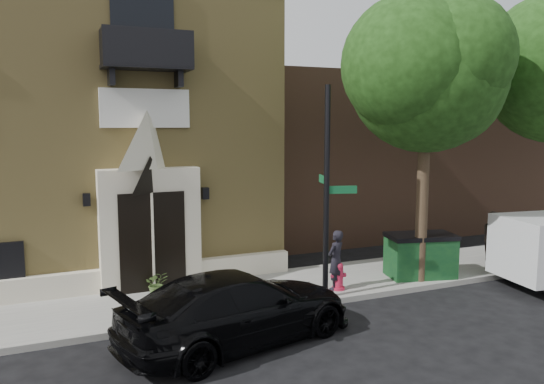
{
  "coord_description": "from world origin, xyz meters",
  "views": [
    {
      "loc": [
        -3.48,
        -11.13,
        4.5
      ],
      "look_at": [
        2.17,
        2.0,
        2.66
      ],
      "focal_mm": 35.0,
      "sensor_mm": 36.0,
      "label": 1
    }
  ],
  "objects_px": {
    "dumpster": "(420,255)",
    "pedestrian_near": "(336,260)",
    "pedestrian_far": "(493,236)",
    "black_sedan": "(238,308)",
    "fire_hydrant": "(338,276)",
    "street_sign": "(327,193)"
  },
  "relations": [
    {
      "from": "black_sedan",
      "to": "pedestrian_near",
      "type": "distance_m",
      "value": 3.92
    },
    {
      "from": "black_sedan",
      "to": "fire_hydrant",
      "type": "height_order",
      "value": "black_sedan"
    },
    {
      "from": "pedestrian_far",
      "to": "fire_hydrant",
      "type": "bearing_deg",
      "value": 116.57
    },
    {
      "from": "fire_hydrant",
      "to": "dumpster",
      "type": "xyz_separation_m",
      "value": [
        2.78,
        0.14,
        0.26
      ]
    },
    {
      "from": "black_sedan",
      "to": "street_sign",
      "type": "height_order",
      "value": "street_sign"
    },
    {
      "from": "dumpster",
      "to": "black_sedan",
      "type": "bearing_deg",
      "value": -148.71
    },
    {
      "from": "dumpster",
      "to": "pedestrian_near",
      "type": "height_order",
      "value": "pedestrian_near"
    },
    {
      "from": "street_sign",
      "to": "pedestrian_far",
      "type": "height_order",
      "value": "street_sign"
    },
    {
      "from": "dumpster",
      "to": "pedestrian_near",
      "type": "xyz_separation_m",
      "value": [
        -2.83,
        -0.08,
        0.17
      ]
    },
    {
      "from": "black_sedan",
      "to": "fire_hydrant",
      "type": "xyz_separation_m",
      "value": [
        3.46,
        1.86,
        -0.23
      ]
    },
    {
      "from": "street_sign",
      "to": "pedestrian_near",
      "type": "relative_size",
      "value": 3.34
    },
    {
      "from": "black_sedan",
      "to": "pedestrian_near",
      "type": "bearing_deg",
      "value": -74.94
    },
    {
      "from": "street_sign",
      "to": "fire_hydrant",
      "type": "height_order",
      "value": "street_sign"
    },
    {
      "from": "street_sign",
      "to": "dumpster",
      "type": "distance_m",
      "value": 3.98
    },
    {
      "from": "dumpster",
      "to": "pedestrian_far",
      "type": "xyz_separation_m",
      "value": [
        3.24,
        0.48,
        0.18
      ]
    },
    {
      "from": "pedestrian_far",
      "to": "dumpster",
      "type": "bearing_deg",
      "value": 119.06
    },
    {
      "from": "black_sedan",
      "to": "pedestrian_far",
      "type": "height_order",
      "value": "pedestrian_far"
    },
    {
      "from": "pedestrian_near",
      "to": "pedestrian_far",
      "type": "relative_size",
      "value": 0.99
    },
    {
      "from": "pedestrian_near",
      "to": "fire_hydrant",
      "type": "bearing_deg",
      "value": 105.35
    },
    {
      "from": "black_sedan",
      "to": "pedestrian_far",
      "type": "bearing_deg",
      "value": -89.62
    },
    {
      "from": "pedestrian_far",
      "to": "black_sedan",
      "type": "bearing_deg",
      "value": 125.32
    },
    {
      "from": "dumpster",
      "to": "fire_hydrant",
      "type": "bearing_deg",
      "value": -163.51
    }
  ]
}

